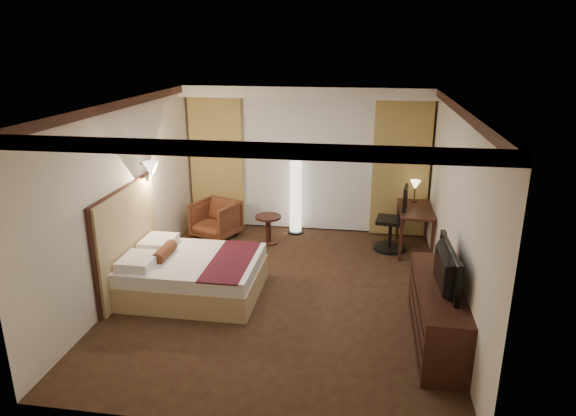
% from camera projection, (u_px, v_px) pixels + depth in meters
% --- Properties ---
extents(floor, '(4.50, 5.50, 0.01)m').
position_uv_depth(floor, '(284.00, 292.00, 7.37)').
color(floor, black).
rests_on(floor, ground).
extents(ceiling, '(4.50, 5.50, 0.01)m').
position_uv_depth(ceiling, '(283.00, 102.00, 6.53)').
color(ceiling, white).
rests_on(ceiling, back_wall).
extents(back_wall, '(4.50, 0.02, 2.70)m').
position_uv_depth(back_wall, '(307.00, 159.00, 9.53)').
color(back_wall, beige).
rests_on(back_wall, floor).
extents(left_wall, '(0.02, 5.50, 2.70)m').
position_uv_depth(left_wall, '(127.00, 196.00, 7.28)').
color(left_wall, beige).
rests_on(left_wall, floor).
extents(right_wall, '(0.02, 5.50, 2.70)m').
position_uv_depth(right_wall, '(455.00, 211.00, 6.62)').
color(right_wall, beige).
rests_on(right_wall, floor).
extents(crown_molding, '(4.50, 5.50, 0.12)m').
position_uv_depth(crown_molding, '(283.00, 107.00, 6.55)').
color(crown_molding, black).
rests_on(crown_molding, ceiling).
extents(soffit, '(4.50, 0.50, 0.20)m').
position_uv_depth(soffit, '(307.00, 92.00, 8.91)').
color(soffit, white).
rests_on(soffit, ceiling).
extents(curtain_sheer, '(2.48, 0.04, 2.45)m').
position_uv_depth(curtain_sheer, '(307.00, 165.00, 9.49)').
color(curtain_sheer, silver).
rests_on(curtain_sheer, back_wall).
extents(curtain_left_drape, '(1.00, 0.14, 2.45)m').
position_uv_depth(curtain_left_drape, '(217.00, 163.00, 9.68)').
color(curtain_left_drape, '#A88B4D').
rests_on(curtain_left_drape, back_wall).
extents(curtain_right_drape, '(1.00, 0.14, 2.45)m').
position_uv_depth(curtain_right_drape, '(401.00, 169.00, 9.18)').
color(curtain_right_drape, '#A88B4D').
rests_on(curtain_right_drape, back_wall).
extents(wall_sconce, '(0.24, 0.24, 0.24)m').
position_uv_depth(wall_sconce, '(151.00, 169.00, 7.66)').
color(wall_sconce, white).
rests_on(wall_sconce, left_wall).
extents(bed, '(1.86, 1.45, 0.54)m').
position_uv_depth(bed, '(194.00, 276.00, 7.27)').
color(bed, white).
rests_on(bed, floor).
extents(headboard, '(0.12, 1.75, 1.50)m').
position_uv_depth(headboard, '(128.00, 241.00, 7.26)').
color(headboard, tan).
rests_on(headboard, floor).
extents(armchair, '(0.92, 0.89, 0.74)m').
position_uv_depth(armchair, '(216.00, 218.00, 9.35)').
color(armchair, '#4D2C17').
rests_on(armchair, floor).
extents(side_table, '(0.46, 0.46, 0.51)m').
position_uv_depth(side_table, '(268.00, 229.00, 9.10)').
color(side_table, black).
rests_on(side_table, floor).
extents(floor_lamp, '(0.29, 0.29, 1.38)m').
position_uv_depth(floor_lamp, '(296.00, 198.00, 9.46)').
color(floor_lamp, white).
rests_on(floor_lamp, floor).
extents(desk, '(0.55, 1.11, 0.75)m').
position_uv_depth(desk, '(414.00, 229.00, 8.77)').
color(desk, black).
rests_on(desk, floor).
extents(desk_lamp, '(0.18, 0.18, 0.34)m').
position_uv_depth(desk_lamp, '(415.00, 192.00, 8.98)').
color(desk_lamp, '#FFD899').
rests_on(desk_lamp, desk).
extents(office_chair, '(0.63, 0.63, 1.15)m').
position_uv_depth(office_chair, '(391.00, 218.00, 8.72)').
color(office_chair, black).
rests_on(office_chair, floor).
extents(dresser, '(0.50, 1.91, 0.74)m').
position_uv_depth(dresser, '(437.00, 313.00, 6.08)').
color(dresser, black).
rests_on(dresser, floor).
extents(television, '(0.68, 1.12, 0.14)m').
position_uv_depth(television, '(440.00, 260.00, 5.87)').
color(television, black).
rests_on(television, dresser).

